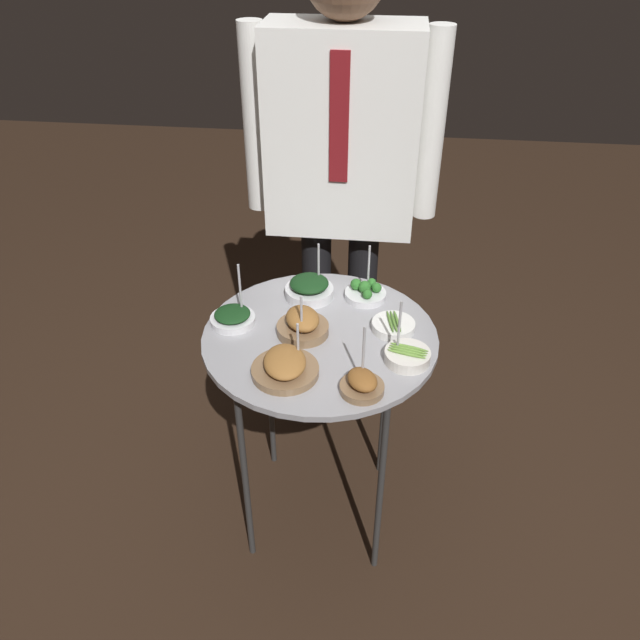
{
  "coord_description": "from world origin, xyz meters",
  "views": [
    {
      "loc": [
        0.17,
        -1.42,
        1.83
      ],
      "look_at": [
        0.0,
        0.0,
        0.82
      ],
      "focal_mm": 35.0,
      "sensor_mm": 36.0,
      "label": 1
    }
  ],
  "objects_px": {
    "bowl_asparagus_mid_left": "(407,356)",
    "bowl_roast_front_right": "(362,384)",
    "bowl_spinach_far_rim": "(309,288)",
    "bowl_spinach_mid_right": "(233,317)",
    "bowl_asparagus_near_rim": "(393,326)",
    "bowl_roast_back_right": "(285,366)",
    "serving_cart": "(320,350)",
    "waiter_figure": "(342,157)",
    "bowl_roast_back_left": "(303,323)",
    "bowl_broccoli_front_center": "(366,292)"
  },
  "relations": [
    {
      "from": "serving_cart",
      "to": "bowl_spinach_mid_right",
      "type": "bearing_deg",
      "value": 173.92
    },
    {
      "from": "bowl_roast_back_left",
      "to": "bowl_asparagus_near_rim",
      "type": "xyz_separation_m",
      "value": [
        0.26,
        0.04,
        -0.02
      ]
    },
    {
      "from": "bowl_roast_back_left",
      "to": "bowl_roast_front_right",
      "type": "height_order",
      "value": "bowl_roast_front_right"
    },
    {
      "from": "bowl_roast_back_left",
      "to": "bowl_roast_front_right",
      "type": "distance_m",
      "value": 0.29
    },
    {
      "from": "bowl_roast_back_right",
      "to": "bowl_spinach_mid_right",
      "type": "relative_size",
      "value": 0.99
    },
    {
      "from": "bowl_spinach_far_rim",
      "to": "bowl_spinach_mid_right",
      "type": "relative_size",
      "value": 0.93
    },
    {
      "from": "bowl_broccoli_front_center",
      "to": "waiter_figure",
      "type": "bearing_deg",
      "value": 108.49
    },
    {
      "from": "waiter_figure",
      "to": "serving_cart",
      "type": "bearing_deg",
      "value": -90.91
    },
    {
      "from": "bowl_roast_back_left",
      "to": "bowl_roast_back_right",
      "type": "distance_m",
      "value": 0.19
    },
    {
      "from": "waiter_figure",
      "to": "bowl_asparagus_mid_left",
      "type": "bearing_deg",
      "value": -69.13
    },
    {
      "from": "waiter_figure",
      "to": "bowl_asparagus_near_rim",
      "type": "bearing_deg",
      "value": -67.74
    },
    {
      "from": "bowl_asparagus_near_rim",
      "to": "bowl_broccoli_front_center",
      "type": "xyz_separation_m",
      "value": [
        -0.09,
        0.16,
        0.01
      ]
    },
    {
      "from": "bowl_roast_back_left",
      "to": "bowl_asparagus_mid_left",
      "type": "bearing_deg",
      "value": -18.04
    },
    {
      "from": "serving_cart",
      "to": "bowl_roast_front_right",
      "type": "distance_m",
      "value": 0.28
    },
    {
      "from": "bowl_roast_back_left",
      "to": "bowl_spinach_far_rim",
      "type": "bearing_deg",
      "value": 91.96
    },
    {
      "from": "bowl_broccoli_front_center",
      "to": "bowl_asparagus_mid_left",
      "type": "height_order",
      "value": "bowl_asparagus_mid_left"
    },
    {
      "from": "bowl_roast_back_right",
      "to": "bowl_spinach_far_rim",
      "type": "height_order",
      "value": "bowl_spinach_far_rim"
    },
    {
      "from": "bowl_asparagus_mid_left",
      "to": "waiter_figure",
      "type": "bearing_deg",
      "value": 110.87
    },
    {
      "from": "serving_cart",
      "to": "waiter_figure",
      "type": "relative_size",
      "value": 0.45
    },
    {
      "from": "bowl_roast_front_right",
      "to": "bowl_asparagus_mid_left",
      "type": "distance_m",
      "value": 0.18
    },
    {
      "from": "bowl_roast_back_right",
      "to": "bowl_roast_back_left",
      "type": "bearing_deg",
      "value": 83.77
    },
    {
      "from": "bowl_asparagus_near_rim",
      "to": "bowl_roast_front_right",
      "type": "bearing_deg",
      "value": -104.89
    },
    {
      "from": "serving_cart",
      "to": "bowl_spinach_mid_right",
      "type": "relative_size",
      "value": 4.25
    },
    {
      "from": "bowl_spinach_far_rim",
      "to": "bowl_asparagus_near_rim",
      "type": "bearing_deg",
      "value": -28.99
    },
    {
      "from": "bowl_spinach_far_rim",
      "to": "bowl_spinach_mid_right",
      "type": "bearing_deg",
      "value": -140.82
    },
    {
      "from": "bowl_broccoli_front_center",
      "to": "bowl_spinach_far_rim",
      "type": "distance_m",
      "value": 0.17
    },
    {
      "from": "serving_cart",
      "to": "bowl_roast_back_right",
      "type": "xyz_separation_m",
      "value": [
        -0.07,
        -0.18,
        0.08
      ]
    },
    {
      "from": "bowl_roast_back_right",
      "to": "waiter_figure",
      "type": "distance_m",
      "value": 0.78
    },
    {
      "from": "serving_cart",
      "to": "bowl_roast_back_left",
      "type": "distance_m",
      "value": 0.1
    },
    {
      "from": "bowl_roast_back_right",
      "to": "bowl_spinach_far_rim",
      "type": "xyz_separation_m",
      "value": [
        0.01,
        0.38,
        0.0
      ]
    },
    {
      "from": "bowl_spinach_far_rim",
      "to": "bowl_spinach_mid_right",
      "type": "xyz_separation_m",
      "value": [
        -0.2,
        -0.17,
        -0.01
      ]
    },
    {
      "from": "bowl_roast_back_left",
      "to": "waiter_figure",
      "type": "distance_m",
      "value": 0.61
    },
    {
      "from": "bowl_asparagus_mid_left",
      "to": "bowl_spinach_far_rim",
      "type": "xyz_separation_m",
      "value": [
        -0.3,
        0.29,
        0.01
      ]
    },
    {
      "from": "waiter_figure",
      "to": "bowl_spinach_mid_right",
      "type": "bearing_deg",
      "value": -117.96
    },
    {
      "from": "bowl_roast_back_left",
      "to": "waiter_figure",
      "type": "xyz_separation_m",
      "value": [
        0.06,
        0.53,
        0.29
      ]
    },
    {
      "from": "bowl_roast_back_left",
      "to": "waiter_figure",
      "type": "relative_size",
      "value": 0.09
    },
    {
      "from": "serving_cart",
      "to": "bowl_roast_front_right",
      "type": "xyz_separation_m",
      "value": [
        0.13,
        -0.23,
        0.08
      ]
    },
    {
      "from": "bowl_roast_front_right",
      "to": "bowl_broccoli_front_center",
      "type": "xyz_separation_m",
      "value": [
        -0.02,
        0.43,
        -0.0
      ]
    },
    {
      "from": "bowl_roast_back_left",
      "to": "bowl_spinach_far_rim",
      "type": "distance_m",
      "value": 0.19
    },
    {
      "from": "bowl_roast_front_right",
      "to": "waiter_figure",
      "type": "distance_m",
      "value": 0.83
    },
    {
      "from": "bowl_asparagus_near_rim",
      "to": "bowl_spinach_mid_right",
      "type": "xyz_separation_m",
      "value": [
        -0.47,
        -0.02,
        0.01
      ]
    },
    {
      "from": "bowl_spinach_mid_right",
      "to": "waiter_figure",
      "type": "bearing_deg",
      "value": 62.04
    },
    {
      "from": "bowl_asparagus_near_rim",
      "to": "serving_cart",
      "type": "bearing_deg",
      "value": -166.96
    },
    {
      "from": "bowl_asparagus_mid_left",
      "to": "waiter_figure",
      "type": "height_order",
      "value": "waiter_figure"
    },
    {
      "from": "bowl_asparagus_mid_left",
      "to": "bowl_roast_front_right",
      "type": "bearing_deg",
      "value": -129.93
    },
    {
      "from": "bowl_asparagus_near_rim",
      "to": "bowl_broccoli_front_center",
      "type": "bearing_deg",
      "value": 119.4
    },
    {
      "from": "bowl_roast_front_right",
      "to": "bowl_spinach_mid_right",
      "type": "xyz_separation_m",
      "value": [
        -0.39,
        0.25,
        -0.01
      ]
    },
    {
      "from": "serving_cart",
      "to": "bowl_roast_back_left",
      "type": "bearing_deg",
      "value": 175.23
    },
    {
      "from": "bowl_roast_front_right",
      "to": "bowl_spinach_mid_right",
      "type": "height_order",
      "value": "bowl_spinach_mid_right"
    },
    {
      "from": "serving_cart",
      "to": "waiter_figure",
      "type": "height_order",
      "value": "waiter_figure"
    }
  ]
}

